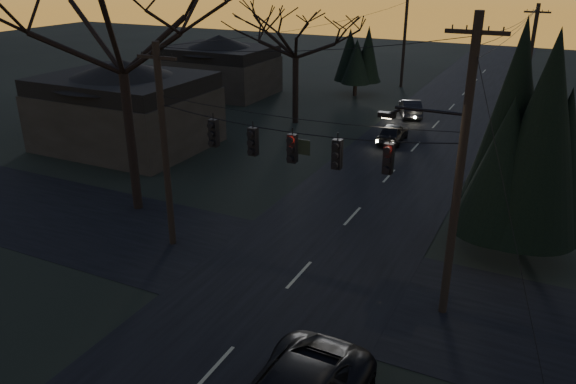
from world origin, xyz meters
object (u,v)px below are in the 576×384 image
at_px(utility_pole_right, 442,311).
at_px(utility_pole_left, 173,243).
at_px(utility_pole_far_r, 520,120).
at_px(evergreen_right, 539,138).
at_px(bare_tree_left, 117,12).
at_px(utility_pole_far_l, 401,87).
at_px(sedan_oncoming_b, 410,108).
at_px(sedan_oncoming_a, 393,133).

xyz_separation_m(utility_pole_right, utility_pole_left, (-11.50, 0.00, 0.00)).
height_order(utility_pole_far_r, evergreen_right, evergreen_right).
distance_m(utility_pole_right, utility_pole_far_r, 28.00).
relative_size(utility_pole_left, bare_tree_left, 0.64).
bearing_deg(utility_pole_left, bare_tree_left, 148.90).
xyz_separation_m(utility_pole_far_l, sedan_oncoming_b, (3.65, -10.54, 0.66)).
relative_size(utility_pole_left, sedan_oncoming_b, 2.12).
distance_m(utility_pole_left, bare_tree_left, 10.26).
relative_size(utility_pole_far_l, bare_tree_left, 0.61).
height_order(utility_pole_far_r, utility_pole_far_l, utility_pole_far_r).
bearing_deg(utility_pole_right, utility_pole_far_r, 90.00).
relative_size(utility_pole_far_l, sedan_oncoming_a, 2.14).
xyz_separation_m(utility_pole_right, sedan_oncoming_a, (-7.18, 18.33, 0.64)).
height_order(utility_pole_left, evergreen_right, evergreen_right).
relative_size(utility_pole_far_r, sedan_oncoming_a, 2.27).
bearing_deg(utility_pole_far_l, evergreen_right, -65.96).
distance_m(utility_pole_far_r, sedan_oncoming_b, 8.28).
bearing_deg(utility_pole_far_r, utility_pole_right, -90.00).
relative_size(utility_pole_far_l, evergreen_right, 0.92).
height_order(evergreen_right, sedan_oncoming_b, evergreen_right).
bearing_deg(utility_pole_left, utility_pole_far_r, 67.67).
xyz_separation_m(utility_pole_right, bare_tree_left, (-15.34, 2.32, 9.23)).
bearing_deg(bare_tree_left, utility_pole_left, -31.10).
height_order(utility_pole_far_r, sedan_oncoming_a, utility_pole_far_r).
bearing_deg(sedan_oncoming_b, utility_pole_right, 85.39).
relative_size(bare_tree_left, sedan_oncoming_b, 3.29).
xyz_separation_m(utility_pole_left, bare_tree_left, (-3.84, 2.32, 9.23)).
distance_m(utility_pole_left, utility_pole_far_l, 36.00).
bearing_deg(utility_pole_far_l, utility_pole_left, -90.00).
bearing_deg(utility_pole_left, utility_pole_right, 0.00).
distance_m(utility_pole_far_l, bare_tree_left, 35.14).
distance_m(utility_pole_right, bare_tree_left, 18.05).
distance_m(sedan_oncoming_a, sedan_oncoming_b, 7.16).
bearing_deg(utility_pole_right, sedan_oncoming_a, 111.38).
distance_m(utility_pole_left, sedan_oncoming_a, 18.85).
bearing_deg(sedan_oncoming_a, utility_pole_right, 109.57).
xyz_separation_m(utility_pole_right, sedan_oncoming_b, (-7.85, 25.46, 0.66)).
height_order(utility_pole_far_r, sedan_oncoming_b, utility_pole_far_r).
bearing_deg(sedan_oncoming_b, evergreen_right, 94.80).
bearing_deg(utility_pole_left, sedan_oncoming_a, 76.73).
xyz_separation_m(sedan_oncoming_a, sedan_oncoming_b, (-0.68, 7.13, 0.02)).
xyz_separation_m(utility_pole_far_r, sedan_oncoming_a, (-7.18, -9.67, 0.64)).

